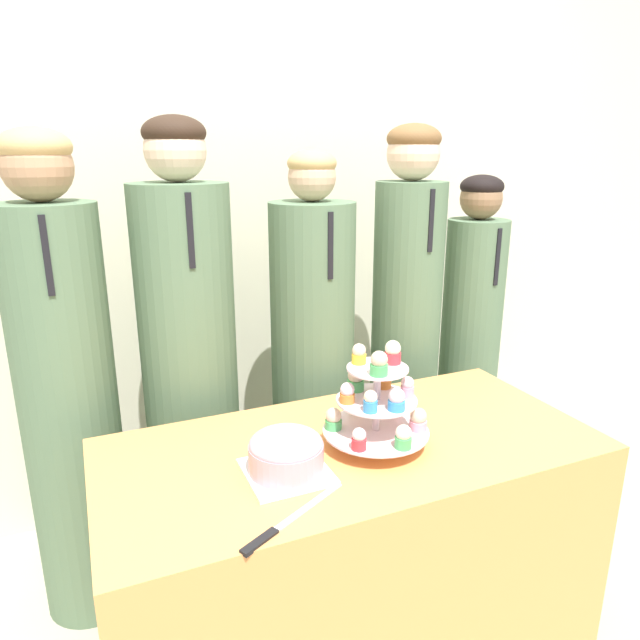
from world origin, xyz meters
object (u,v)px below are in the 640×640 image
object	(u,v)px
round_cake	(286,453)
student_4	(469,354)
student_3	(405,342)
cake_knife	(279,528)
cupcake_stand	(377,401)
student_0	(69,400)
student_2	(313,373)
student_1	(191,378)

from	to	relation	value
round_cake	student_4	bearing A→B (deg)	31.71
student_3	round_cake	bearing A→B (deg)	-138.54
round_cake	student_3	world-z (taller)	student_3
cake_knife	round_cake	bearing A→B (deg)	37.62
round_cake	student_3	bearing A→B (deg)	41.46
cupcake_stand	student_4	world-z (taller)	student_4
cupcake_stand	student_3	size ratio (longest dim) A/B	0.18
student_3	cupcake_stand	bearing A→B (deg)	-127.32
student_0	student_4	world-z (taller)	student_0
cake_knife	student_3	bearing A→B (deg)	17.84
student_3	student_4	xyz separation A→B (m)	(0.32, -0.00, -0.10)
round_cake	cupcake_stand	xyz separation A→B (m)	(0.27, 0.04, 0.07)
cake_knife	student_2	size ratio (longest dim) A/B	0.19
student_1	student_4	xyz separation A→B (m)	(1.17, -0.00, -0.08)
student_3	student_4	bearing A→B (deg)	-0.00
student_4	student_0	bearing A→B (deg)	180.00
round_cake	cake_knife	distance (m)	0.22
cake_knife	student_1	bearing A→B (deg)	63.24
round_cake	student_2	distance (m)	0.75
round_cake	student_3	xyz separation A→B (m)	(0.74, 0.66, -0.02)
student_1	round_cake	bearing A→B (deg)	-80.85
student_0	student_1	xyz separation A→B (m)	(0.39, 0.00, 0.01)
student_1	cupcake_stand	bearing A→B (deg)	-58.44
cake_knife	student_1	world-z (taller)	student_1
cake_knife	student_2	bearing A→B (deg)	35.13
student_1	student_3	xyz separation A→B (m)	(0.85, -0.00, 0.02)
cake_knife	student_4	world-z (taller)	student_4
round_cake	cake_knife	bearing A→B (deg)	-114.54
round_cake	cake_knife	size ratio (longest dim) A/B	0.69
student_0	student_2	xyz separation A→B (m)	(0.84, -0.00, -0.04)
student_0	student_3	size ratio (longest dim) A/B	0.98
cake_knife	student_3	size ratio (longest dim) A/B	0.18
cake_knife	student_0	world-z (taller)	student_0
cupcake_stand	student_3	world-z (taller)	student_3
student_0	round_cake	bearing A→B (deg)	-53.19
cupcake_stand	student_0	distance (m)	0.99
round_cake	cake_knife	xyz separation A→B (m)	(-0.09, -0.20, -0.06)
round_cake	student_2	size ratio (longest dim) A/B	0.13
cupcake_stand	cake_knife	bearing A→B (deg)	-146.92
round_cake	cake_knife	world-z (taller)	round_cake
cupcake_stand	student_0	world-z (taller)	student_0
student_0	student_1	bearing A→B (deg)	0.00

